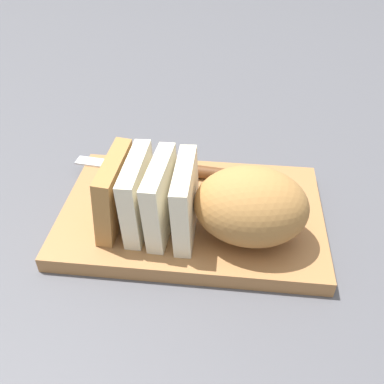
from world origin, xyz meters
The scene contains 8 objects.
ground_plane centered at (0.00, 0.00, 0.00)m, with size 3.00×3.00×0.00m, color #4C4C51.
cutting_board centered at (0.00, 0.00, 0.01)m, with size 0.37×0.24×0.02m, color #9E6B3D.
bread_loaf centered at (-0.03, 0.04, 0.07)m, with size 0.28×0.14×0.10m.
bread_knife centered at (0.01, -0.08, 0.03)m, with size 0.26×0.06×0.02m.
crumb_near_knife centered at (0.01, 0.08, 0.03)m, with size 0.01×0.01×0.01m, color #A8753D.
crumb_near_loaf centered at (-0.05, 0.04, 0.03)m, with size 0.01×0.01×0.01m, color #A8753D.
crumb_stray_left centered at (0.07, -0.03, 0.03)m, with size 0.00×0.00×0.00m, color #A8753D.
crumb_stray_right centered at (-0.03, 0.01, 0.03)m, with size 0.01×0.01×0.01m, color #A8753D.
Camera 1 is at (-0.03, 0.46, 0.43)m, focal length 39.85 mm.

